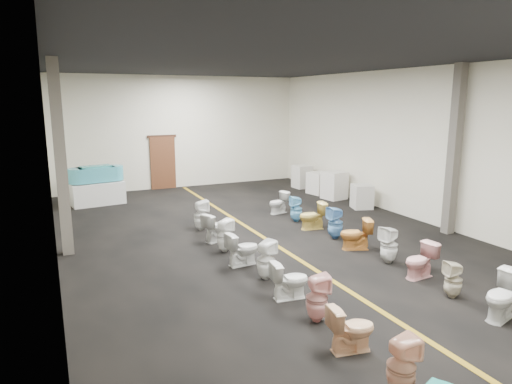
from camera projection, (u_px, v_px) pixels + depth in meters
floor at (267, 240)px, 11.85m from camera, size 16.00×16.00×0.00m
ceiling at (268, 60)px, 10.95m from camera, size 16.00×16.00×0.00m
wall_back at (181, 132)px, 18.52m from camera, size 10.00×0.00×10.00m
wall_left at (49, 166)px, 9.35m from camera, size 0.00×16.00×16.00m
wall_right at (419, 145)px, 13.45m from camera, size 0.00×16.00×16.00m
aisle_stripe at (267, 240)px, 11.85m from camera, size 0.12×15.60×0.01m
back_door at (163, 163)px, 18.38m from camera, size 1.00×0.10×2.10m
door_frame at (162, 136)px, 18.17m from camera, size 1.15×0.08×0.10m
column_left at (60, 159)px, 10.35m from camera, size 0.25×0.25×4.50m
column_right at (454, 151)px, 12.01m from camera, size 0.25×0.25×4.50m
display_table at (98, 193)px, 15.76m from camera, size 1.83×1.09×0.77m
bathtub at (96, 174)px, 15.63m from camera, size 1.84×0.86×0.55m
appliance_crate_a at (362, 197)px, 15.18m from camera, size 0.77×0.77×0.79m
appliance_crate_b at (334, 185)px, 16.60m from camera, size 0.84×0.84×1.00m
appliance_crate_c at (319, 183)px, 17.52m from camera, size 0.86×0.86×0.83m
appliance_crate_d at (302, 177)px, 18.67m from camera, size 0.69×0.69×0.93m
toilet_left_1 at (401, 366)px, 5.57m from camera, size 0.38×0.37×0.79m
toilet_left_2 at (351, 328)px, 6.58m from camera, size 0.74×0.50×0.70m
toilet_left_3 at (317, 298)px, 7.45m from camera, size 0.44×0.43×0.81m
toilet_left_4 at (290, 280)px, 8.32m from camera, size 0.73×0.47×0.71m
toilet_left_5 at (266, 260)px, 9.21m from camera, size 0.48×0.48×0.81m
toilet_left_6 at (243, 249)px, 10.00m from camera, size 0.76×0.48×0.74m
toilet_left_7 at (225, 236)px, 10.86m from camera, size 0.47×0.46×0.80m
toilet_left_8 at (216, 227)px, 11.68m from camera, size 0.84×0.67×0.74m
toilet_left_9 at (201, 215)px, 12.63m from camera, size 0.39×0.39×0.85m
toilet_right_1 at (503, 296)px, 7.53m from camera, size 0.88×0.65×0.81m
toilet_right_2 at (453, 280)px, 8.35m from camera, size 0.39×0.39×0.70m
toilet_right_3 at (420, 261)px, 9.27m from camera, size 0.75×0.47×0.73m
toilet_right_4 at (389, 245)px, 10.10m from camera, size 0.44×0.44×0.84m
toilet_right_5 at (356, 234)px, 11.03m from camera, size 0.85×0.66×0.76m
toilet_right_6 at (335, 223)px, 11.87m from camera, size 0.40×0.39×0.86m
toilet_right_7 at (312, 216)px, 12.74m from camera, size 0.80×0.54×0.76m
toilet_right_8 at (296, 209)px, 13.52m from camera, size 0.41×0.40×0.78m
toilet_right_9 at (278, 203)px, 14.51m from camera, size 0.74×0.53×0.69m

